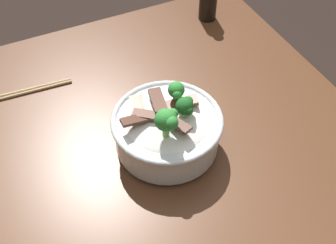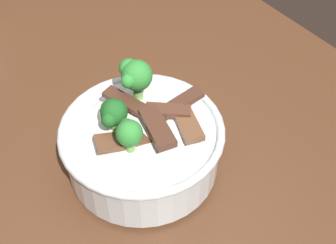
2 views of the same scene
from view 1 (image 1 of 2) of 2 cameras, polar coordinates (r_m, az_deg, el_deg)
dining_table at (r=0.98m, az=1.73°, el=-11.60°), size 1.17×0.91×0.76m
rice_bowl at (r=0.87m, az=-0.11°, el=-0.69°), size 0.23×0.23×0.16m
chopsticks_pair at (r=1.08m, az=-18.11°, el=4.06°), size 0.03×0.21×0.01m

